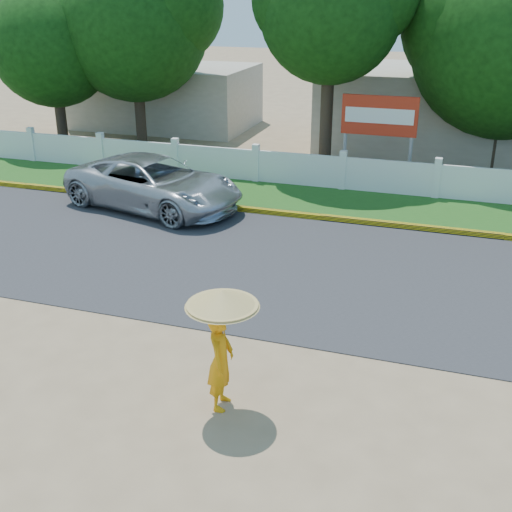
{
  "coord_description": "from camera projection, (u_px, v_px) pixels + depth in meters",
  "views": [
    {
      "loc": [
        3.63,
        -9.15,
        6.27
      ],
      "look_at": [
        0.0,
        2.0,
        1.3
      ],
      "focal_mm": 45.0,
      "sensor_mm": 36.0,
      "label": 1
    }
  ],
  "objects": [
    {
      "name": "monk_with_parasol",
      "position": [
        221.0,
        332.0,
        9.84
      ],
      "size": [
        1.14,
        1.14,
        2.08
      ],
      "color": "orange",
      "rests_on": "ground"
    },
    {
      "name": "vehicle",
      "position": [
        154.0,
        183.0,
        19.24
      ],
      "size": [
        6.01,
        3.81,
        1.55
      ],
      "primitive_type": "imported",
      "rotation": [
        0.0,
        0.0,
        1.33
      ],
      "color": "#AEB2B7",
      "rests_on": "ground"
    },
    {
      "name": "grass_verge",
      "position": [
        333.0,
        202.0,
        20.02
      ],
      "size": [
        60.0,
        3.5,
        0.03
      ],
      "primitive_type": "cube",
      "color": "#2D601E",
      "rests_on": "ground"
    },
    {
      "name": "tree_row",
      "position": [
        415.0,
        32.0,
        22.0
      ],
      "size": [
        31.88,
        7.68,
        7.91
      ],
      "color": "#473828",
      "rests_on": "ground"
    },
    {
      "name": "road",
      "position": [
        288.0,
        267.0,
        15.43
      ],
      "size": [
        60.0,
        7.0,
        0.02
      ],
      "primitive_type": "cube",
      "color": "#38383A",
      "rests_on": "ground"
    },
    {
      "name": "building_near",
      "position": [
        450.0,
        111.0,
        25.77
      ],
      "size": [
        10.0,
        6.0,
        3.2
      ],
      "primitive_type": "cube",
      "color": "#B7AD99",
      "rests_on": "ground"
    },
    {
      "name": "fence",
      "position": [
        343.0,
        173.0,
        21.08
      ],
      "size": [
        40.0,
        0.1,
        1.1
      ],
      "primitive_type": "cube",
      "color": "silver",
      "rests_on": "ground"
    },
    {
      "name": "building_far",
      "position": [
        167.0,
        96.0,
        30.43
      ],
      "size": [
        8.0,
        5.0,
        2.8
      ],
      "primitive_type": "cube",
      "color": "#B7AD99",
      "rests_on": "ground"
    },
    {
      "name": "ground",
      "position": [
        222.0,
        364.0,
        11.49
      ],
      "size": [
        120.0,
        120.0,
        0.0
      ],
      "primitive_type": "plane",
      "color": "#9E8460",
      "rests_on": "ground"
    },
    {
      "name": "curb",
      "position": [
        321.0,
        217.0,
        18.51
      ],
      "size": [
        40.0,
        0.18,
        0.16
      ],
      "primitive_type": "cube",
      "color": "yellow",
      "rests_on": "ground"
    },
    {
      "name": "billboard",
      "position": [
        379.0,
        120.0,
        21.16
      ],
      "size": [
        2.5,
        0.13,
        2.95
      ],
      "color": "gray",
      "rests_on": "ground"
    }
  ]
}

